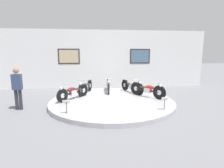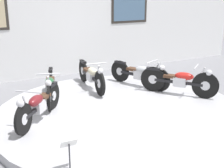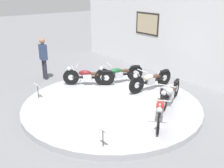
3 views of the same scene
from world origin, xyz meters
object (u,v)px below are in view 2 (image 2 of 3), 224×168
object	(u,v)px
motorcycle_cream	(91,75)
motorcycle_red	(180,80)
motorcycle_maroon	(38,104)
info_placard_front_left	(69,147)
motorcycle_silver	(140,73)
motorcycle_green	(50,86)

from	to	relation	value
motorcycle_cream	motorcycle_red	world-z (taller)	motorcycle_red
motorcycle_maroon	info_placard_front_left	size ratio (longest dim) A/B	3.00
motorcycle_maroon	motorcycle_red	xyz separation A→B (m)	(3.64, 0.00, 0.02)
info_placard_front_left	motorcycle_maroon	bearing A→B (deg)	89.37
motorcycle_silver	motorcycle_red	distance (m)	1.19
motorcycle_maroon	motorcycle_red	world-z (taller)	motorcycle_red
motorcycle_green	motorcycle_maroon	bearing A→B (deg)	-117.21
motorcycle_maroon	motorcycle_red	size ratio (longest dim) A/B	0.96
motorcycle_silver	info_placard_front_left	bearing A→B (deg)	-135.67
motorcycle_red	motorcycle_green	bearing A→B (deg)	161.07
motorcycle_maroon	info_placard_front_left	world-z (taller)	motorcycle_maroon
motorcycle_maroon	motorcycle_green	world-z (taller)	motorcycle_green
motorcycle_green	motorcycle_silver	size ratio (longest dim) A/B	1.04
motorcycle_maroon	motorcycle_silver	bearing A→B (deg)	18.92
info_placard_front_left	motorcycle_silver	bearing A→B (deg)	44.33
motorcycle_maroon	motorcycle_red	distance (m)	3.64
motorcycle_maroon	motorcycle_green	xyz separation A→B (m)	(0.55, 1.06, 0.02)
motorcycle_silver	motorcycle_red	bearing A→B (deg)	-63.04
motorcycle_silver	motorcycle_red	world-z (taller)	motorcycle_red
motorcycle_green	motorcycle_cream	size ratio (longest dim) A/B	0.96
motorcycle_green	info_placard_front_left	bearing A→B (deg)	-100.55
motorcycle_green	info_placard_front_left	xyz separation A→B (m)	(-0.57, -3.05, -0.02)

